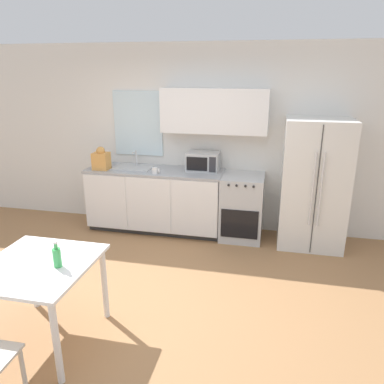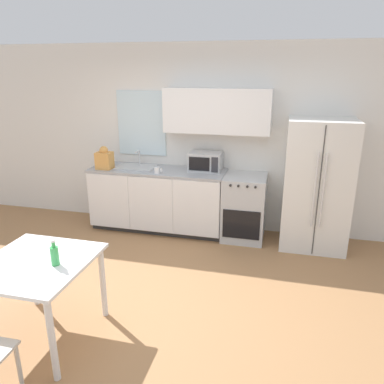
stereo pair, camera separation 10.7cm
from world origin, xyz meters
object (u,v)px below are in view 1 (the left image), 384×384
(microwave, at_px, (203,161))
(coffee_mug, at_px, (155,171))
(oven_range, at_px, (242,207))
(drink_bottle, at_px, (57,257))
(dining_table, at_px, (39,276))
(refrigerator, at_px, (314,184))

(microwave, distance_m, coffee_mug, 0.70)
(oven_range, xyz_separation_m, drink_bottle, (-1.31, -2.58, 0.40))
(microwave, xyz_separation_m, drink_bottle, (-0.72, -2.69, -0.21))
(microwave, height_order, drink_bottle, microwave)
(dining_table, bearing_deg, microwave, 71.09)
(refrigerator, xyz_separation_m, coffee_mug, (-2.16, -0.19, 0.11))
(oven_range, bearing_deg, drink_bottle, -116.95)
(oven_range, relative_size, dining_table, 0.96)
(coffee_mug, height_order, drink_bottle, coffee_mug)
(oven_range, bearing_deg, microwave, 169.31)
(oven_range, relative_size, microwave, 2.01)
(microwave, bearing_deg, dining_table, -108.91)
(oven_range, distance_m, microwave, 0.86)
(oven_range, xyz_separation_m, refrigerator, (0.95, -0.02, 0.41))
(microwave, xyz_separation_m, dining_table, (-0.92, -2.69, -0.42))
(oven_range, height_order, drink_bottle, drink_bottle)
(refrigerator, bearing_deg, coffee_mug, -175.04)
(oven_range, distance_m, dining_table, 2.99)
(refrigerator, height_order, drink_bottle, refrigerator)
(microwave, distance_m, drink_bottle, 2.79)
(oven_range, xyz_separation_m, coffee_mug, (-1.21, -0.21, 0.52))
(coffee_mug, xyz_separation_m, dining_table, (-0.30, -2.37, -0.33))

